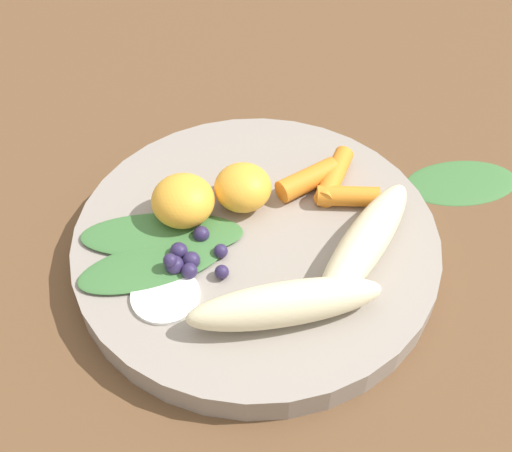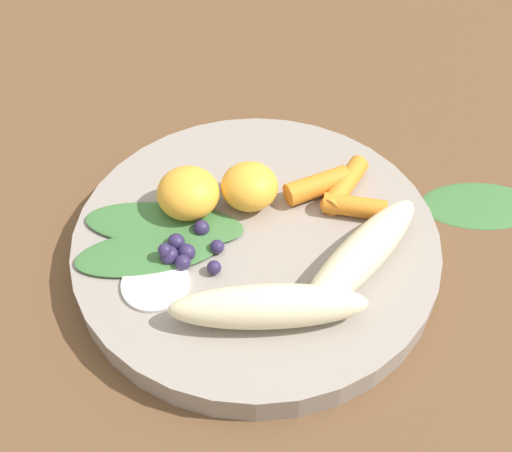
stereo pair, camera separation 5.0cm
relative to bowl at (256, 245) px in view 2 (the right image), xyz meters
The scene contains 14 objects.
ground_plane 0.01m from the bowl, ahead, with size 2.40×2.40×0.00m, color brown.
bowl is the anchor object (origin of this frame).
banana_peeled_left 0.09m from the bowl, 169.66° to the right, with size 0.14×0.03×0.03m, color beige.
banana_peeled_right 0.08m from the bowl, 129.85° to the left, with size 0.14×0.03×0.03m, color beige.
orange_segment_near 0.07m from the bowl, ahead, with size 0.05×0.05×0.04m, color #F4A833.
orange_segment_far 0.05m from the bowl, 48.04° to the right, with size 0.05×0.05×0.03m, color #F4A833.
carrot_front 0.08m from the bowl, 130.23° to the right, with size 0.02×0.02×0.05m, color orange.
carrot_mid_left 0.09m from the bowl, 113.28° to the right, with size 0.02×0.02×0.06m, color orange.
carrot_mid_right 0.07m from the bowl, 104.27° to the right, with size 0.02×0.02×0.05m, color orange.
blueberry_pile 0.06m from the bowl, 55.70° to the left, with size 0.05×0.05×0.02m.
coconut_shred_patch 0.09m from the bowl, 67.53° to the left, with size 0.05×0.05×0.00m, color white.
kale_leaf_left 0.07m from the bowl, 26.86° to the left, with size 0.13×0.05×0.01m, color #3D7038.
kale_leaf_right 0.09m from the bowl, 47.58° to the left, with size 0.11×0.04×0.01m, color #3D7038.
kale_leaf_stray 0.20m from the bowl, 130.48° to the right, with size 0.10×0.06×0.01m, color #3D7038.
Camera 2 is at (-0.19, 0.28, 0.41)m, focal length 45.80 mm.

